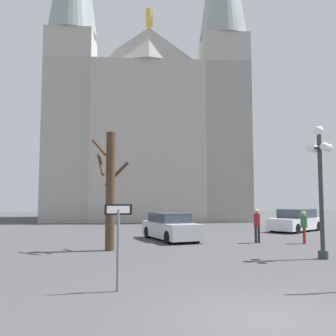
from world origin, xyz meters
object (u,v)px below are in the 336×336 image
Objects in this scene: parked_car_near_silver at (170,227)px; pedestrian_walking at (257,222)px; parked_car_far_white at (296,221)px; bare_tree at (110,188)px; pedestrian_standing at (304,224)px; street_lamp at (320,177)px; cathedral at (148,120)px; one_way_arrow_sign at (118,234)px.

pedestrian_walking is at bearing -22.23° from parked_car_near_silver.
parked_car_near_silver is 1.02× the size of parked_car_far_white.
pedestrian_walking is at bearing 16.38° from bare_tree.
pedestrian_walking is 2.26m from pedestrian_standing.
bare_tree is at bearing -163.62° from pedestrian_walking.
cathedral is at bearing 102.16° from street_lamp.
parked_car_near_silver is 3.01× the size of pedestrian_standing.
bare_tree is 7.64m from pedestrian_walking.
parked_car_near_silver is 10.11m from parked_car_far_white.
parked_car_near_silver is 2.83× the size of pedestrian_walking.
parked_car_far_white is at bearing 52.69° from pedestrian_walking.
parked_car_near_silver is at bearing 52.23° from bare_tree.
cathedral is 17.76× the size of one_way_arrow_sign.
parked_car_far_white is 2.77× the size of pedestrian_walking.
cathedral is 21.67× the size of pedestrian_walking.
cathedral reaches higher than parked_car_near_silver.
street_lamp is 1.05× the size of parked_car_far_white.
street_lamp is at bearing 29.85° from one_way_arrow_sign.
cathedral is 31.99m from one_way_arrow_sign.
parked_car_far_white is 2.95× the size of pedestrian_standing.
cathedral is 7.66× the size of parked_car_near_silver.
street_lamp is 12.21m from parked_car_far_white.
pedestrian_walking is (4.20, -1.72, 0.33)m from parked_car_near_silver.
pedestrian_walking is at bearing 99.13° from street_lamp.
pedestrian_standing is (7.09, -21.85, -9.82)m from cathedral.
pedestrian_walking reaches higher than pedestrian_standing.
pedestrian_standing reaches higher than parked_car_far_white.
street_lamp reaches higher than pedestrian_standing.
parked_car_near_silver is 6.78m from pedestrian_standing.
cathedral reaches higher than parked_car_far_white.
one_way_arrow_sign is 1.22× the size of pedestrian_walking.
pedestrian_walking is at bearing 167.65° from pedestrian_standing.
street_lamp is at bearing -80.87° from pedestrian_walking.
parked_car_near_silver is at bearing 161.05° from pedestrian_standing.
cathedral is at bearing 87.06° from one_way_arrow_sign.
bare_tree is (-2.28, -23.48, -8.12)m from cathedral.
cathedral reaches higher than bare_tree.
pedestrian_standing reaches higher than parked_car_near_silver.
parked_car_near_silver is at bearing 157.77° from pedestrian_walking.
bare_tree is 14.76m from parked_car_far_white.
pedestrian_standing is (9.37, 1.62, -1.70)m from bare_tree.
street_lamp is 8.48m from bare_tree.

